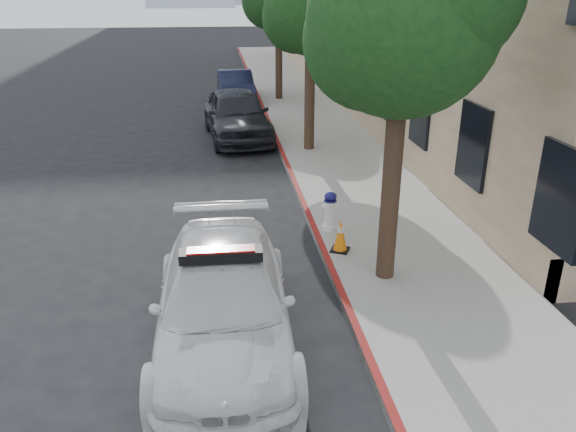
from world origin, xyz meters
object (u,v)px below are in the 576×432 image
(police_car, at_px, (224,302))
(parked_car_far, at_px, (236,87))
(parked_car_mid, at_px, (237,114))
(fire_hydrant, at_px, (330,211))
(traffic_cone, at_px, (340,235))

(police_car, height_order, parked_car_far, police_car)
(parked_car_mid, relative_size, fire_hydrant, 5.96)
(police_car, relative_size, fire_hydrant, 5.90)
(police_car, height_order, parked_car_mid, parked_car_mid)
(parked_car_mid, height_order, parked_car_far, parked_car_mid)
(parked_car_mid, distance_m, traffic_cone, 9.09)
(parked_car_mid, distance_m, fire_hydrant, 8.12)
(parked_car_mid, relative_size, traffic_cone, 7.61)
(traffic_cone, bearing_deg, parked_car_mid, 99.54)
(police_car, bearing_deg, traffic_cone, 48.99)
(parked_car_mid, relative_size, parked_car_far, 1.17)
(parked_car_mid, height_order, fire_hydrant, parked_car_mid)
(police_car, height_order, traffic_cone, police_car)
(fire_hydrant, xyz_separation_m, traffic_cone, (-0.00, -0.99, -0.08))
(parked_car_far, xyz_separation_m, traffic_cone, (1.30, -15.05, -0.20))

